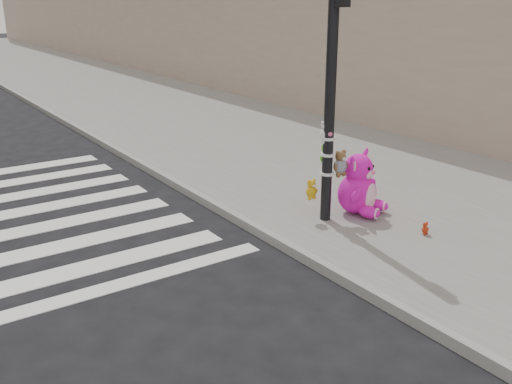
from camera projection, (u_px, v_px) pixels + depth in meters
ground at (252, 330)px, 6.21m from camera, size 120.00×120.00×0.00m
sidewalk_near at (203, 119)px, 16.68m from camera, size 7.00×80.00×0.14m
curb_edge at (87, 134)px, 14.83m from camera, size 0.12×80.00×0.15m
signal_pole at (330, 113)px, 8.44m from camera, size 0.67×0.48×4.00m
pink_bunny at (359, 188)px, 9.08m from camera, size 0.88×0.94×1.04m
red_teddy at (425, 228)px, 8.34m from camera, size 0.13×0.09×0.19m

